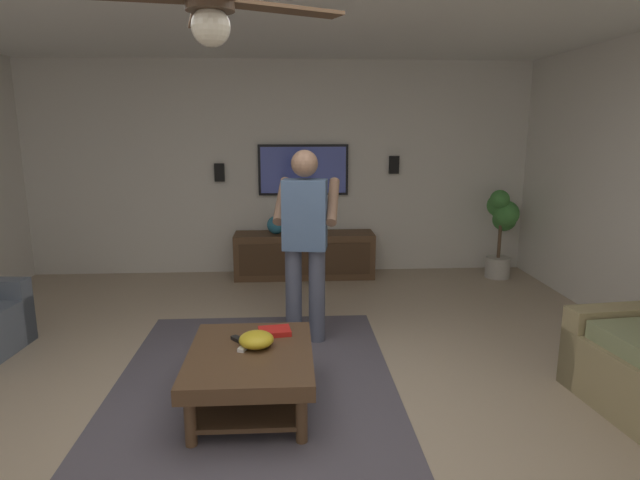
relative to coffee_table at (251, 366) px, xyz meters
name	(u,v)px	position (x,y,z in m)	size (l,w,h in m)	color
ground_plane	(275,432)	(-0.30, -0.16, -0.30)	(8.86, 8.86, 0.00)	tan
wall_back_tv	(281,169)	(3.44, -0.16, 1.01)	(0.10, 6.42, 2.62)	silver
area_rug	(254,392)	(0.20, 0.00, -0.29)	(2.93, 2.01, 0.01)	#514C56
coffee_table	(251,366)	(0.00, 0.00, 0.00)	(1.00, 0.80, 0.40)	#513823
media_console	(304,255)	(3.11, -0.44, -0.02)	(0.45, 1.70, 0.55)	#513823
tv	(303,170)	(3.35, -0.44, 1.01)	(0.05, 1.11, 0.62)	black
person_standing	(305,235)	(1.11, -0.39, 0.64)	(0.59, 0.60, 1.64)	#4C5166
potted_plant_tall	(502,223)	(2.94, -2.83, 0.39)	(0.43, 0.40, 1.09)	#B7B2A8
bowl	(256,340)	(0.06, -0.04, 0.16)	(0.23, 0.23, 0.10)	gold
remote_white	(245,346)	(0.05, 0.04, 0.12)	(0.15, 0.04, 0.02)	white
remote_black	(240,340)	(0.16, 0.08, 0.12)	(0.15, 0.04, 0.02)	black
remote_grey	(277,330)	(0.32, -0.16, 0.12)	(0.15, 0.04, 0.02)	slate
book	(275,331)	(0.29, -0.15, 0.12)	(0.22, 0.16, 0.04)	red
vase_round	(276,225)	(3.09, -0.10, 0.36)	(0.22, 0.22, 0.22)	teal
wall_speaker_left	(394,165)	(3.36, -1.58, 1.06)	(0.06, 0.12, 0.22)	black
wall_speaker_right	(219,172)	(3.36, 0.59, 0.98)	(0.06, 0.12, 0.22)	black
ceiling_fan	(210,7)	(-0.91, 0.05, 1.99)	(1.19, 1.17, 0.46)	#4C3828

